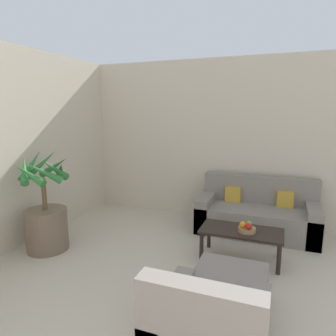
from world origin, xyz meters
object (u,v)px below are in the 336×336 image
armchair (209,335)px  ottoman (230,286)px  orange_fruit (243,224)px  sofa_loveseat (257,215)px  fruit_bowl (247,230)px  potted_palm (46,218)px  apple_red (249,226)px  apple_green (249,224)px  coffee_table (241,234)px

armchair → ottoman: (0.02, 0.80, -0.08)m
orange_fruit → ottoman: orange_fruit is taller
sofa_loveseat → fruit_bowl: sofa_loveseat is taller
potted_palm → sofa_loveseat: potted_palm is taller
apple_red → apple_green: (-0.01, 0.10, -0.00)m
apple_green → potted_palm: bearing=-165.6°
ottoman → coffee_table: bearing=91.6°
sofa_loveseat → apple_red: sofa_loveseat is taller
ottoman → apple_red: bearing=85.3°
potted_palm → orange_fruit: size_ratio=17.59×
coffee_table → sofa_loveseat: bearing=84.0°
fruit_bowl → armchair: armchair is taller
armchair → potted_palm: bearing=156.3°
fruit_bowl → apple_green: (0.01, 0.05, 0.06)m
fruit_bowl → ottoman: bearing=-92.7°
coffee_table → orange_fruit: (0.02, -0.05, 0.15)m
fruit_bowl → sofa_loveseat: bearing=87.9°
coffee_table → fruit_bowl: (0.07, -0.03, 0.08)m
sofa_loveseat → orange_fruit: bearing=-94.8°
potted_palm → ottoman: potted_palm is taller
potted_palm → coffee_table: size_ratio=1.36×
potted_palm → orange_fruit: (2.49, 0.59, 0.04)m
sofa_loveseat → apple_green: 0.99m
apple_red → orange_fruit: apple_red is taller
sofa_loveseat → coffee_table: (-0.10, -0.99, 0.06)m
potted_palm → fruit_bowl: (2.54, 0.61, -0.02)m
sofa_loveseat → apple_red: (-0.01, -1.08, 0.21)m
apple_green → orange_fruit: orange_fruit is taller
coffee_table → ottoman: coffee_table is taller
apple_green → orange_fruit: bearing=-134.6°
potted_palm → apple_red: potted_palm is taller
ottoman → sofa_loveseat: bearing=87.6°
orange_fruit → apple_red: bearing=-27.6°
apple_green → orange_fruit: 0.09m
orange_fruit → armchair: bearing=-90.5°
potted_palm → apple_green: potted_palm is taller
sofa_loveseat → orange_fruit: sofa_loveseat is taller
orange_fruit → ottoman: bearing=-89.5°
sofa_loveseat → armchair: size_ratio=2.08×
coffee_table → apple_red: apple_red is taller
armchair → ottoman: size_ratio=1.25×
potted_palm → armchair: bearing=-23.7°
fruit_bowl → armchair: (-0.06, -1.69, -0.16)m
coffee_table → apple_red: bearing=-43.8°
fruit_bowl → ottoman: size_ratio=0.32×
orange_fruit → fruit_bowl: bearing=18.1°
armchair → ottoman: bearing=88.5°
fruit_bowl → apple_green: bearing=73.5°
fruit_bowl → orange_fruit: orange_fruit is taller
potted_palm → sofa_loveseat: size_ratio=0.77×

